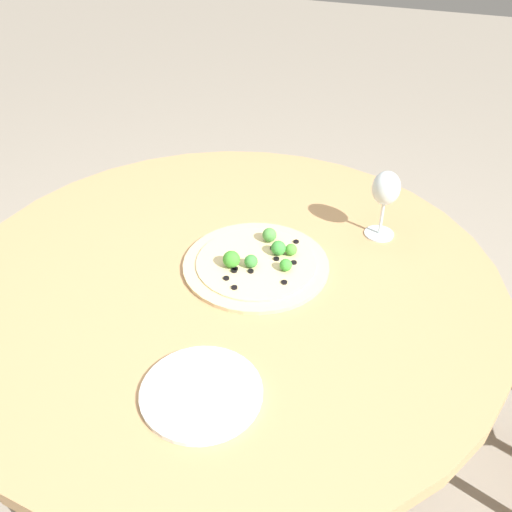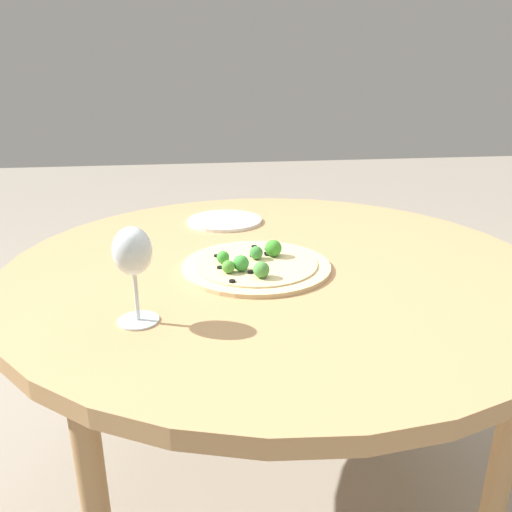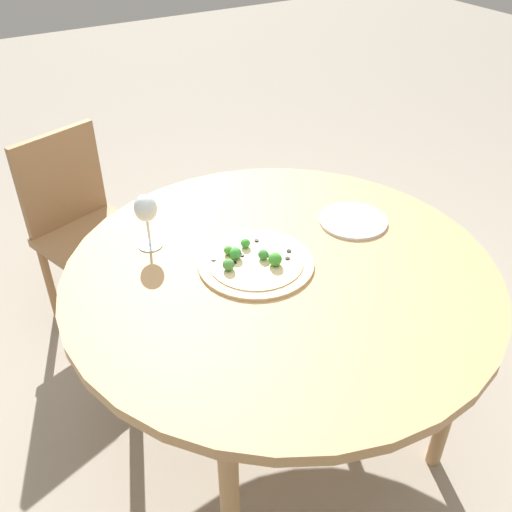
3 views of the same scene
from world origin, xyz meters
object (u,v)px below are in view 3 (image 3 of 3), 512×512
pizza (255,261)px  plate_near (353,221)px  chair (85,225)px  wine_glass (146,210)px

pizza → plate_near: 0.40m
chair → wine_glass: size_ratio=4.61×
chair → plate_near: bearing=-71.8°
wine_glass → plate_near: wine_glass is taller
chair → plate_near: (-0.91, -0.68, 0.30)m
chair → plate_near: size_ratio=3.66×
pizza → wine_glass: size_ratio=1.93×
chair → plate_near: chair is taller
pizza → plate_near: pizza is taller
pizza → wine_glass: (0.25, 0.23, 0.12)m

